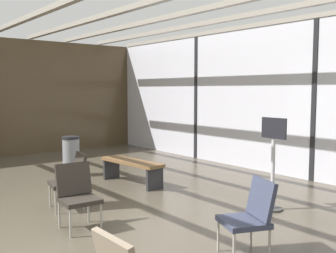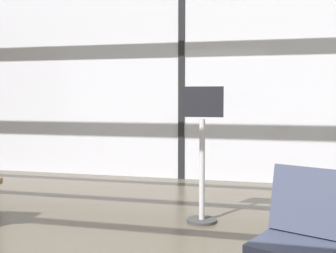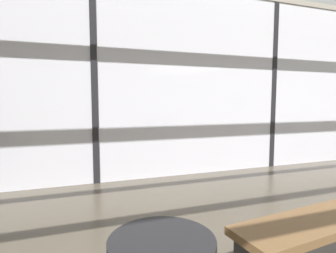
{
  "view_description": "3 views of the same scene",
  "coord_description": "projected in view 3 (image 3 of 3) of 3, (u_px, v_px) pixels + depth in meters",
  "views": [
    {
      "loc": [
        4.37,
        -2.1,
        1.87
      ],
      "look_at": [
        -0.98,
        2.17,
        1.22
      ],
      "focal_mm": 42.17,
      "sensor_mm": 36.0,
      "label": 1
    },
    {
      "loc": [
        1.4,
        -1.44,
        1.33
      ],
      "look_at": [
        -0.85,
        7.73,
        0.66
      ],
      "focal_mm": 44.8,
      "sensor_mm": 36.0,
      "label": 2
    },
    {
      "loc": [
        -3.83,
        0.69,
        1.33
      ],
      "look_at": [
        -1.22,
        8.11,
        0.61
      ],
      "focal_mm": 28.92,
      "sensor_mm": 36.0,
      "label": 3
    }
  ],
  "objects": [
    {
      "name": "waiting_bench",
      "position": [
        322.0,
        231.0,
        2.03
      ],
      "size": [
        1.53,
        0.56,
        0.47
      ],
      "rotation": [
        0.0,
        0.0,
        3.25
      ],
      "color": "brown",
      "rests_on": "ground"
    },
    {
      "name": "window_mullion_0",
      "position": [
        94.0,
        82.0,
        4.32
      ],
      "size": [
        0.1,
        0.12,
        3.28
      ],
      "primitive_type": "cube",
      "color": "black",
      "rests_on": "ground"
    },
    {
      "name": "parked_airplane",
      "position": [
        186.0,
        89.0,
        9.93
      ],
      "size": [
        13.12,
        3.62,
        3.62
      ],
      "color": "silver",
      "rests_on": "ground"
    },
    {
      "name": "glass_curtain_wall",
      "position": [
        272.0,
        86.0,
        5.48
      ],
      "size": [
        14.0,
        0.08,
        3.28
      ],
      "primitive_type": "cube",
      "color": "silver",
      "rests_on": "ground"
    },
    {
      "name": "window_mullion_1",
      "position": [
        272.0,
        86.0,
        5.48
      ],
      "size": [
        0.1,
        0.12,
        3.28
      ],
      "primitive_type": "cube",
      "color": "black",
      "rests_on": "ground"
    }
  ]
}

